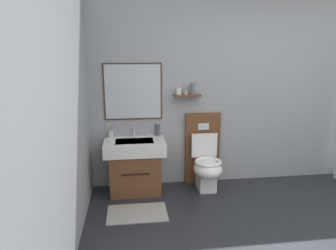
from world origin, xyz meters
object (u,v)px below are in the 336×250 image
object	(u,v)px
toothbrush_cup	(111,134)
soap_dispenser	(158,130)
vanity_sink_left	(135,164)
toilet	(205,161)

from	to	relation	value
toothbrush_cup	soap_dispenser	xyz separation A→B (m)	(0.63, 0.01, 0.03)
vanity_sink_left	toilet	bearing A→B (deg)	0.84
vanity_sink_left	toilet	distance (m)	0.94
vanity_sink_left	toilet	world-z (taller)	toilet
toothbrush_cup	soap_dispenser	world-z (taller)	toothbrush_cup
toothbrush_cup	soap_dispenser	distance (m)	0.63
vanity_sink_left	toothbrush_cup	xyz separation A→B (m)	(-0.31, 0.17, 0.38)
toilet	toothbrush_cup	bearing A→B (deg)	172.66
toilet	toothbrush_cup	size ratio (longest dim) A/B	4.86
vanity_sink_left	toothbrush_cup	world-z (taller)	toothbrush_cup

